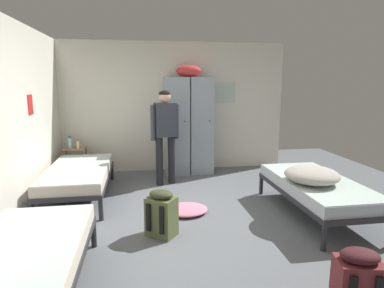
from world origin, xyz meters
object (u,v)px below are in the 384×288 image
shelf_unit (75,160)px  backpack_maroon (356,284)px  water_bottle (70,143)px  backpack_olive (162,214)px  locker_bank (189,124)px  clothes_pile_pink (186,209)px  bed_left_front (21,263)px  bed_left_rear (78,174)px  person_traveler (165,129)px  lotion_bottle (78,144)px  bed_right (317,188)px  bedding_heap (312,175)px

shelf_unit → backpack_maroon: bearing=-56.5°
water_bottle → backpack_olive: (1.50, -2.63, -0.41)m
locker_bank → shelf_unit: 2.22m
shelf_unit → clothes_pile_pink: shelf_unit is taller
water_bottle → bed_left_front: bearing=-84.9°
shelf_unit → water_bottle: (-0.08, 0.02, 0.32)m
backpack_olive → clothes_pile_pink: 0.75m
locker_bank → bed_left_rear: 2.30m
person_traveler → backpack_olive: 2.10m
bed_left_front → backpack_maroon: size_ratio=3.45×
lotion_bottle → clothes_pile_pink: 2.66m
backpack_maroon → clothes_pile_pink: backpack_maroon is taller
person_traveler → lotion_bottle: 1.70m
person_traveler → lotion_bottle: (-1.55, 0.61, -0.34)m
clothes_pile_pink → water_bottle: bearing=133.0°
bed_left_rear → lotion_bottle: (-0.18, 1.11, 0.26)m
bed_right → water_bottle: bearing=146.7°
bed_left_front → clothes_pile_pink: (1.54, 1.71, -0.34)m
locker_bank → backpack_olive: size_ratio=3.76×
bed_left_rear → bed_right: same height
person_traveler → lotion_bottle: bearing=158.6°
lotion_bottle → shelf_unit: bearing=150.3°
bed_right → backpack_olive: backpack_olive is taller
lotion_bottle → backpack_olive: lotion_bottle is taller
water_bottle → backpack_olive: 3.05m
lotion_bottle → locker_bank: bearing=2.4°
water_bottle → locker_bank: bearing=0.7°
bedding_heap → clothes_pile_pink: (-1.56, 0.45, -0.55)m
locker_bank → bed_left_front: size_ratio=1.09×
shelf_unit → lotion_bottle: (0.07, -0.04, 0.30)m
bed_left_front → backpack_maroon: backpack_maroon is taller
locker_bank → water_bottle: (-2.21, -0.03, -0.30)m
bed_left_front → water_bottle: (-0.33, 3.71, 0.29)m
locker_bank → bed_right: (1.37, -2.37, -0.59)m
locker_bank → shelf_unit: (-2.13, -0.05, -0.62)m
shelf_unit → bed_right: (3.50, -2.33, 0.04)m
locker_bank → person_traveler: size_ratio=1.28×
bedding_heap → water_bottle: (-3.43, 2.46, 0.07)m
bed_left_front → backpack_maroon: (2.53, -0.50, -0.12)m
shelf_unit → bed_left_front: (0.25, -3.69, 0.04)m
bed_left_front → backpack_olive: 1.60m
shelf_unit → bed_left_rear: size_ratio=0.30×
bed_left_front → water_bottle: 3.74m
locker_bank → bed_left_rear: size_ratio=1.09×
shelf_unit → water_bottle: 0.33m
person_traveler → backpack_maroon: size_ratio=2.95×
shelf_unit → bedding_heap: 4.15m
person_traveler → clothes_pile_pink: (0.17, -1.34, -0.93)m
clothes_pile_pink → shelf_unit: bearing=132.0°
locker_bank → bed_right: size_ratio=1.09×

